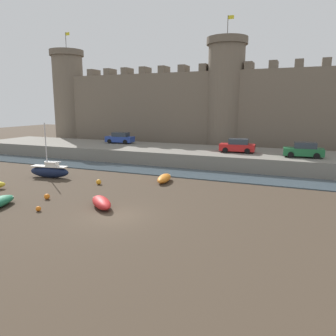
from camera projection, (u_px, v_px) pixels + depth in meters
name	position (u px, v px, depth m)	size (l,w,h in m)	color
ground_plane	(115.00, 216.00, 21.82)	(160.00, 160.00, 0.00)	#423528
water_channel	(188.00, 173.00, 35.11)	(80.00, 4.50, 0.10)	#3D4C56
quay_road	(207.00, 156.00, 41.53)	(69.51, 10.00, 1.70)	slate
castle	(225.00, 106.00, 48.78)	(63.43, 5.92, 19.78)	#706354
sailboat_midflat_centre	(50.00, 171.00, 33.24)	(4.41, 1.68, 5.55)	#141E3D
rowboat_near_channel_right	(101.00, 202.00, 23.49)	(2.98, 2.81, 0.77)	red
rowboat_foreground_centre	(164.00, 178.00, 31.28)	(1.44, 3.10, 0.73)	orange
mooring_buoy_near_channel	(99.00, 182.00, 30.38)	(0.48, 0.48, 0.48)	orange
mooring_buoy_off_centre	(47.00, 197.00, 25.63)	(0.44, 0.44, 0.44)	orange
mooring_buoy_mid_mud	(38.00, 209.00, 22.74)	(0.36, 0.36, 0.36)	orange
car_quay_centre_west	(238.00, 146.00, 38.92)	(4.21, 2.09, 1.62)	red
car_quay_centre_east	(304.00, 150.00, 35.28)	(4.21, 2.09, 1.62)	#1E6638
car_quay_east	(120.00, 138.00, 48.21)	(4.21, 2.09, 1.62)	#263F99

